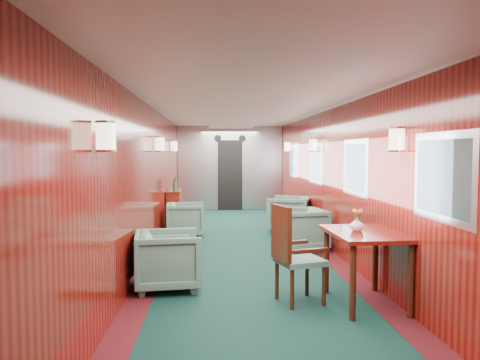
{
  "coord_description": "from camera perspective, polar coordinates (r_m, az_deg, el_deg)",
  "views": [
    {
      "loc": [
        -0.52,
        -7.46,
        1.67
      ],
      "look_at": [
        0.0,
        1.14,
        1.15
      ],
      "focal_mm": 35.0,
      "sensor_mm": 36.0,
      "label": 1
    }
  ],
  "objects": [
    {
      "name": "room",
      "position": [
        7.48,
        0.53,
        3.18
      ],
      "size": [
        12.0,
        12.1,
        2.4
      ],
      "color": "black",
      "rests_on": "ground"
    },
    {
      "name": "credenza",
      "position": [
        10.39,
        -7.97,
        -3.45
      ],
      "size": [
        0.29,
        0.93,
        1.11
      ],
      "color": "maroon",
      "rests_on": "ground"
    },
    {
      "name": "armchair_left_far",
      "position": [
        9.3,
        -6.65,
        -4.82
      ],
      "size": [
        0.78,
        0.76,
        0.67
      ],
      "primitive_type": "imported",
      "rotation": [
        0.0,
        0.0,
        1.64
      ],
      "color": "#1F4A42",
      "rests_on": "ground"
    },
    {
      "name": "dining_table",
      "position": [
        5.31,
        15.07,
        -7.47
      ],
      "size": [
        0.79,
        1.1,
        0.81
      ],
      "rotation": [
        0.0,
        0.0,
        0.04
      ],
      "color": "maroon",
      "rests_on": "ground"
    },
    {
      "name": "armchair_right_near",
      "position": [
        8.06,
        7.41,
        -5.95
      ],
      "size": [
        0.9,
        0.88,
        0.71
      ],
      "primitive_type": "imported",
      "rotation": [
        0.0,
        0.0,
        -1.41
      ],
      "color": "#1F4A42",
      "rests_on": "ground"
    },
    {
      "name": "side_chair",
      "position": [
        5.22,
        6.32,
        -8.52
      ],
      "size": [
        0.6,
        0.62,
        1.09
      ],
      "rotation": [
        0.0,
        0.0,
        0.29
      ],
      "color": "#1F4A42",
      "rests_on": "ground"
    },
    {
      "name": "wall_sconces",
      "position": [
        8.04,
        0.25,
        4.3
      ],
      "size": [
        2.97,
        7.97,
        0.25
      ],
      "color": "#FFE9C6",
      "rests_on": "ground"
    },
    {
      "name": "flower_vase",
      "position": [
        5.27,
        14.06,
        -5.26
      ],
      "size": [
        0.17,
        0.17,
        0.16
      ],
      "primitive_type": "imported",
      "rotation": [
        0.0,
        0.0,
        0.12
      ],
      "color": "silver",
      "rests_on": "dining_table"
    },
    {
      "name": "windows_right",
      "position": [
        7.97,
        11.14,
        1.8
      ],
      "size": [
        0.02,
        8.6,
        0.8
      ],
      "color": "silver",
      "rests_on": "ground"
    },
    {
      "name": "bulkhead",
      "position": [
        13.39,
        -1.24,
        1.39
      ],
      "size": [
        2.98,
        0.17,
        2.39
      ],
      "color": "#A6A9AD",
      "rests_on": "ground"
    },
    {
      "name": "armchair_left_near",
      "position": [
        5.84,
        -8.71,
        -9.61
      ],
      "size": [
        0.87,
        0.85,
        0.71
      ],
      "primitive_type": "imported",
      "rotation": [
        0.0,
        0.0,
        1.69
      ],
      "color": "#1F4A42",
      "rests_on": "ground"
    },
    {
      "name": "armchair_right_far",
      "position": [
        9.77,
        6.05,
        -4.17
      ],
      "size": [
        1.06,
        1.04,
        0.75
      ],
      "primitive_type": "imported",
      "rotation": [
        0.0,
        0.0,
        -1.92
      ],
      "color": "#1F4A42",
      "rests_on": "ground"
    }
  ]
}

